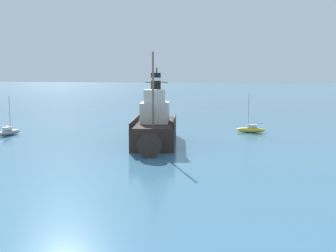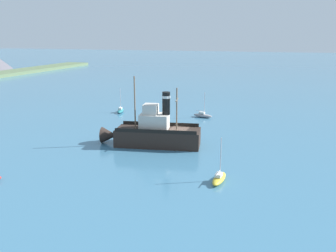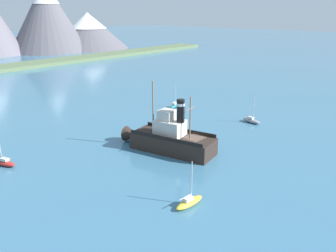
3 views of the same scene
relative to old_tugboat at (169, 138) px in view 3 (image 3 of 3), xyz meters
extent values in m
plane|color=teal|center=(1.39, -3.42, -1.83)|extent=(600.00, 600.00, 0.00)
cone|color=#56545B|center=(59.52, 125.12, 14.09)|extent=(36.52, 36.52, 31.84)
cone|color=#56545B|center=(79.74, 121.19, 6.99)|extent=(40.27, 40.27, 17.65)
cone|color=white|center=(79.74, 121.19, 11.94)|extent=(18.80, 18.80, 7.85)
cube|color=#2D231E|center=(0.10, -0.61, -0.63)|extent=(6.32, 12.56, 2.40)
cone|color=#2D231E|center=(-1.09, 6.49, -0.63)|extent=(2.72, 2.76, 2.35)
cube|color=beige|center=(0.02, -0.11, 1.67)|extent=(3.62, 4.44, 2.20)
cube|color=beige|center=(-0.06, 0.38, 3.47)|extent=(2.50, 2.34, 1.40)
cylinder|color=black|center=(0.30, -1.79, 4.37)|extent=(1.10, 1.10, 3.20)
cylinder|color=silver|center=(0.30, -1.79, 5.27)|extent=(1.16, 1.16, 0.35)
cylinder|color=#75604C|center=(-0.44, 2.65, 4.32)|extent=(0.20, 0.20, 7.50)
cylinder|color=#75604C|center=(0.55, -3.27, 3.57)|extent=(0.20, 0.20, 6.00)
cylinder|color=#75604C|center=(0.55, -3.27, 4.89)|extent=(2.58, 0.55, 0.12)
cube|color=black|center=(-2.03, -0.96, 0.82)|extent=(2.00, 11.26, 0.50)
cube|color=black|center=(2.23, -0.25, 0.82)|extent=(2.00, 11.26, 0.50)
ellipsoid|color=#23757A|center=(18.77, 14.26, -1.48)|extent=(3.95, 2.01, 0.70)
cube|color=silver|center=(18.57, 14.21, -0.95)|extent=(1.22, 0.89, 0.36)
cylinder|color=#B7B7BC|center=(19.06, 14.33, 0.97)|extent=(0.10, 0.10, 4.20)
cylinder|color=#B7B7BC|center=(18.19, 14.11, -0.58)|extent=(1.76, 0.53, 0.08)
ellipsoid|color=gold|center=(-10.23, -11.36, -1.48)|extent=(3.87, 1.40, 0.70)
cube|color=silver|center=(-10.43, -11.34, -0.95)|extent=(1.15, 0.72, 0.36)
cylinder|color=#B7B7BC|center=(-9.93, -11.38, 0.97)|extent=(0.10, 0.10, 4.20)
cylinder|color=#B7B7BC|center=(-10.83, -11.31, -0.58)|extent=(1.80, 0.22, 0.08)
ellipsoid|color=#B22823|center=(-17.89, 13.13, -1.48)|extent=(2.02, 3.95, 0.70)
cube|color=silver|center=(-17.84, 12.94, -0.95)|extent=(0.90, 1.23, 0.36)
cylinder|color=#B7B7BC|center=(-17.96, 13.42, 0.97)|extent=(0.10, 0.10, 4.20)
cylinder|color=#B7B7BC|center=(-17.73, 12.55, -0.58)|extent=(0.53, 1.76, 0.08)
ellipsoid|color=gray|center=(19.59, -2.80, -1.48)|extent=(1.86, 3.95, 0.70)
cube|color=silver|center=(19.63, -2.61, -0.95)|extent=(0.85, 1.21, 0.36)
cylinder|color=#B7B7BC|center=(19.53, -3.10, 0.97)|extent=(0.10, 0.10, 4.20)
cylinder|color=#B7B7BC|center=(19.71, -2.22, -0.58)|extent=(0.45, 1.78, 0.08)
camera|label=1|loc=(-10.57, 44.52, 5.92)|focal=45.00mm
camera|label=2|loc=(-46.04, -17.25, 13.66)|focal=38.00mm
camera|label=3|loc=(-36.42, -30.67, 17.65)|focal=38.00mm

